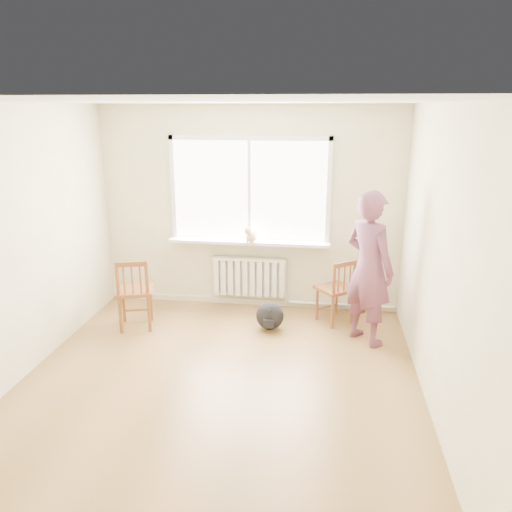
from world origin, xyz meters
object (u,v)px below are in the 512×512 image
(backpack, at_px, (270,316))
(chair_left, at_px, (134,294))
(chair_right, at_px, (338,291))
(cat, at_px, (251,235))
(person, at_px, (369,268))

(backpack, bearing_deg, chair_left, -172.91)
(chair_left, relative_size, backpack, 2.64)
(chair_right, relative_size, backpack, 2.46)
(chair_left, bearing_deg, cat, -164.99)
(chair_left, bearing_deg, backpack, 171.19)
(person, height_order, cat, person)
(chair_left, distance_m, chair_right, 2.53)
(person, relative_size, backpack, 5.20)
(chair_right, relative_size, person, 0.47)
(chair_left, relative_size, cat, 2.51)
(person, bearing_deg, chair_right, -9.28)
(chair_right, bearing_deg, person, 86.95)
(chair_right, height_order, backpack, chair_right)
(cat, bearing_deg, person, -11.24)
(chair_right, distance_m, person, 0.73)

